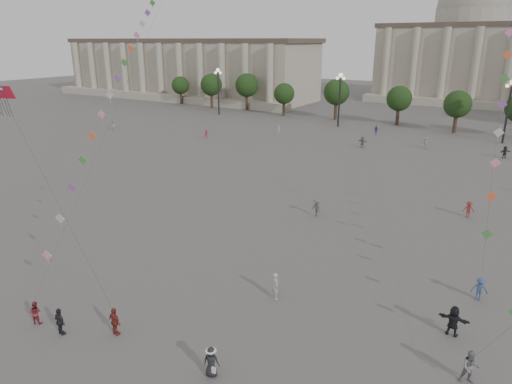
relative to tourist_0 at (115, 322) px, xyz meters
The scene contains 26 objects.
ground 2.31m from the tourist_0, 89.87° to the left, with size 360.00×360.00×0.00m, color #504E4C.
hall_west 122.07m from the tourist_0, 127.99° to the left, with size 84.00×26.22×17.20m.
hall_central 132.02m from the tourist_0, 90.00° to the left, with size 48.30×34.30×35.50m.
tree_row 80.25m from the tourist_0, 90.00° to the left, with size 137.12×5.12×8.00m.
lamp_post_far_west 85.25m from the tourist_0, 121.96° to the left, with size 2.00×0.90×10.65m.
lamp_post_mid_west 73.95m from the tourist_0, 101.74° to the left, with size 2.00×0.90×10.65m.
lamp_post_mid_east 73.95m from the tourist_0, 78.25° to the left, with size 2.00×0.90×10.65m.
person_crowd_0 68.32m from the tourist_0, 94.90° to the left, with size 0.99×0.41×1.68m, color #394A81.
person_crowd_1 68.38m from the tourist_0, 138.27° to the left, with size 0.85×0.66×1.74m, color beige.
person_crowd_2 57.25m from the tourist_0, 122.18° to the left, with size 1.02×0.59×1.58m, color maroon.
person_crowd_3 20.19m from the tourist_0, 31.68° to the left, with size 1.79×0.57×1.93m, color black.
person_crowd_4 61.42m from the tourist_0, 85.71° to the left, with size 1.69×0.54×1.83m, color beige.
person_crowd_6 24.21m from the tourist_0, 85.02° to the left, with size 1.19×0.68×1.84m, color #57575B.
person_crowd_8 35.23m from the tourist_0, 64.56° to the left, with size 1.08×0.62×1.68m, color maroon.
person_crowd_9 62.78m from the tourist_0, 75.09° to the left, with size 1.69×0.54×1.82m, color black.
person_crowd_10 63.19m from the tourist_0, 110.07° to the left, with size 0.58×0.38×1.59m, color #B1B2AD.
person_crowd_12 56.49m from the tourist_0, 94.40° to the left, with size 1.73×0.55×1.87m, color slate.
person_crowd_13 10.60m from the tourist_0, 54.53° to the left, with size 0.69×0.45×1.90m, color #ACADA9.
tourist_0 is the anchor object (origin of this frame).
tourist_4 3.29m from the tourist_0, 148.84° to the right, with size 1.03×0.43×1.76m, color #222328.
kite_flyer_0 5.45m from the tourist_0, 161.01° to the right, with size 0.73×0.57×1.50m, color maroon.
kite_flyer_1 23.91m from the tourist_0, 41.06° to the left, with size 1.08×0.62×1.66m, color #354A78.
kite_flyer_2 19.83m from the tourist_0, 19.98° to the left, with size 0.92×0.71×1.88m, color slate.
hat_person 7.03m from the tourist_0, ahead, with size 0.98×0.80×1.72m.
dragon_kite 19.97m from the tourist_0, 164.01° to the left, with size 9.13×2.88×20.19m.
kite_train_west 39.80m from the tourist_0, 127.44° to the left, with size 30.23×54.63×73.05m.
Camera 1 is at (19.41, -17.52, 16.87)m, focal length 32.00 mm.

